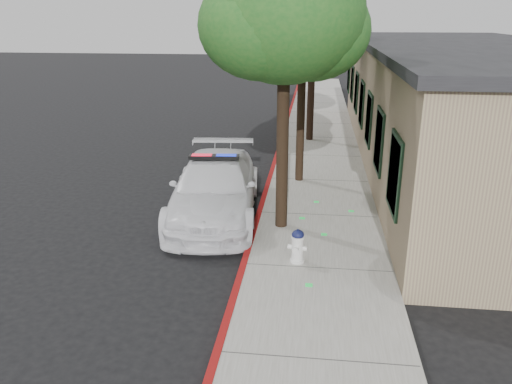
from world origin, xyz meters
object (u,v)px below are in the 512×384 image
at_px(clapboard_building, 466,105).
at_px(street_tree_mid, 304,41).
at_px(street_tree_near, 285,21).
at_px(police_car, 215,188).
at_px(fire_hydrant, 298,246).
at_px(street_tree_far, 315,22).

xyz_separation_m(clapboard_building, street_tree_mid, (-5.67, -3.02, 2.29)).
distance_m(street_tree_near, street_tree_mid, 3.89).
height_order(police_car, street_tree_near, street_tree_near).
bearing_deg(police_car, street_tree_near, -29.54).
bearing_deg(police_car, clapboard_building, 32.49).
xyz_separation_m(police_car, fire_hydrant, (2.31, -2.77, -0.27)).
height_order(police_car, street_tree_mid, street_tree_mid).
height_order(clapboard_building, fire_hydrant, clapboard_building).
bearing_deg(clapboard_building, street_tree_mid, -151.96).
distance_m(police_car, fire_hydrant, 3.61).
height_order(street_tree_near, street_tree_mid, street_tree_near).
bearing_deg(street_tree_far, fire_hydrant, -90.48).
bearing_deg(street_tree_mid, street_tree_far, 87.36).
bearing_deg(street_tree_far, street_tree_near, -93.45).
bearing_deg(street_tree_near, street_tree_far, 86.55).
xyz_separation_m(police_car, street_tree_near, (1.84, -0.84, 4.21)).
height_order(clapboard_building, street_tree_near, street_tree_near).
xyz_separation_m(clapboard_building, street_tree_near, (-5.98, -6.85, 2.88)).
bearing_deg(street_tree_far, police_car, -105.74).
bearing_deg(clapboard_building, street_tree_near, -131.13).
relative_size(clapboard_building, street_tree_far, 3.33).
xyz_separation_m(street_tree_near, street_tree_far, (0.57, 9.38, -0.13)).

